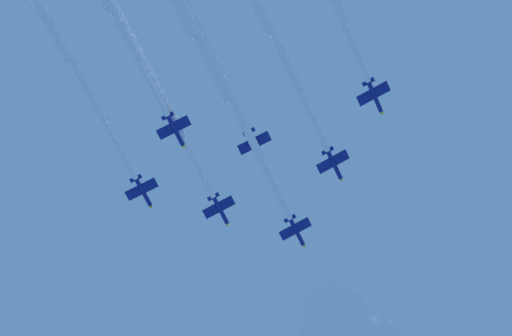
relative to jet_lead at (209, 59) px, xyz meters
name	(u,v)px	position (x,y,z in m)	size (l,w,h in m)	color
jet_lead	(209,59)	(0.00, 0.00, 0.00)	(77.04, 36.41, 4.18)	navy
jet_port_inner	(128,36)	(-5.73, 18.88, 2.49)	(77.11, 35.71, 4.22)	navy
jet_starboard_mid	(49,21)	(-9.81, 37.10, 2.80)	(74.63, 33.98, 4.12)	navy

